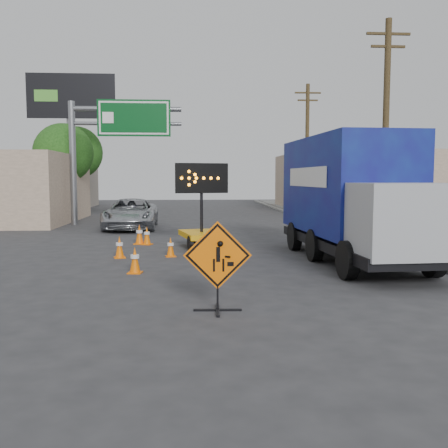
{
  "coord_description": "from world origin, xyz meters",
  "views": [
    {
      "loc": [
        0.04,
        -10.22,
        2.61
      ],
      "look_at": [
        0.85,
        2.19,
        1.46
      ],
      "focal_mm": 40.0,
      "sensor_mm": 36.0,
      "label": 1
    }
  ],
  "objects": [
    {
      "name": "sidewalk_right",
      "position": [
        9.5,
        15.0,
        0.07
      ],
      "size": [
        4.0,
        60.0,
        0.15
      ],
      "primitive_type": "cube",
      "color": "gray",
      "rests_on": "ground"
    },
    {
      "name": "curb_right",
      "position": [
        7.2,
        15.0,
        0.06
      ],
      "size": [
        0.4,
        60.0,
        0.12
      ],
      "primitive_type": "cube",
      "color": "gray",
      "rests_on": "ground"
    },
    {
      "name": "ground",
      "position": [
        0.0,
        0.0,
        0.0
      ],
      "size": [
        100.0,
        100.0,
        0.0
      ],
      "primitive_type": "plane",
      "color": "#2D2D30",
      "rests_on": "ground"
    },
    {
      "name": "pickup_truck",
      "position": [
        -3.09,
        15.7,
        0.77
      ],
      "size": [
        2.7,
        5.62,
        1.54
      ],
      "primitive_type": "imported",
      "rotation": [
        0.0,
        0.0,
        0.02
      ],
      "color": "#B1B4B9",
      "rests_on": "ground"
    },
    {
      "name": "cone_e",
      "position": [
        -1.72,
        9.36,
        0.36
      ],
      "size": [
        0.48,
        0.48,
        0.72
      ],
      "rotation": [
        0.0,
        0.0,
        -0.39
      ],
      "color": "#FA6A05",
      "rests_on": "ground"
    },
    {
      "name": "tree_left_near",
      "position": [
        -8.0,
        22.0,
        4.16
      ],
      "size": [
        3.71,
        3.71,
        6.03
      ],
      "color": "#4E3C21",
      "rests_on": "ground"
    },
    {
      "name": "box_truck",
      "position": [
        5.05,
        5.08,
        1.77
      ],
      "size": [
        2.97,
        8.34,
        3.91
      ],
      "rotation": [
        0.0,
        0.0,
        0.05
      ],
      "color": "black",
      "rests_on": "ground"
    },
    {
      "name": "storefront_left_far",
      "position": [
        -15.0,
        34.0,
        2.2
      ],
      "size": [
        12.0,
        10.0,
        4.4
      ],
      "primitive_type": "cube",
      "color": "gray",
      "rests_on": "ground"
    },
    {
      "name": "tree_left_far",
      "position": [
        -9.0,
        30.0,
        4.6
      ],
      "size": [
        4.1,
        4.1,
        6.66
      ],
      "color": "#4E3C21",
      "rests_on": "ground"
    },
    {
      "name": "cone_a",
      "position": [
        -1.52,
        3.43,
        0.36
      ],
      "size": [
        0.42,
        0.42,
        0.73
      ],
      "rotation": [
        0.0,
        0.0,
        -0.14
      ],
      "color": "#FA6A05",
      "rests_on": "ground"
    },
    {
      "name": "utility_pole_far",
      "position": [
        8.0,
        24.0,
        4.68
      ],
      "size": [
        1.8,
        0.26,
        9.0
      ],
      "color": "#4E3C21",
      "rests_on": "ground"
    },
    {
      "name": "cone_d",
      "position": [
        -2.03,
        9.52,
        0.39
      ],
      "size": [
        0.47,
        0.47,
        0.79
      ],
      "rotation": [
        0.0,
        0.0,
        -0.21
      ],
      "color": "#FA6A05",
      "rests_on": "ground"
    },
    {
      "name": "utility_pole_near",
      "position": [
        8.0,
        10.0,
        4.68
      ],
      "size": [
        1.8,
        0.26,
        9.0
      ],
      "color": "#4E3C21",
      "rests_on": "ground"
    },
    {
      "name": "highway_gantry",
      "position": [
        -4.43,
        17.96,
        5.07
      ],
      "size": [
        6.18,
        0.38,
        6.9
      ],
      "color": "slate",
      "rests_on": "ground"
    },
    {
      "name": "cone_b",
      "position": [
        -2.32,
        6.11,
        0.36
      ],
      "size": [
        0.44,
        0.44,
        0.72
      ],
      "rotation": [
        0.0,
        0.0,
        0.24
      ],
      "color": "#FA6A05",
      "rests_on": "ground"
    },
    {
      "name": "cone_c",
      "position": [
        -0.67,
        6.26,
        0.33
      ],
      "size": [
        0.39,
        0.39,
        0.66
      ],
      "rotation": [
        0.0,
        0.0,
        0.19
      ],
      "color": "#FA6A05",
      "rests_on": "ground"
    },
    {
      "name": "arrow_board",
      "position": [
        0.41,
        8.35,
        0.7
      ],
      "size": [
        1.97,
        2.46,
        3.16
      ],
      "rotation": [
        0.0,
        0.0,
        0.23
      ],
      "color": "#EFA50D",
      "rests_on": "ground"
    },
    {
      "name": "building_right_far",
      "position": [
        13.0,
        30.0,
        2.3
      ],
      "size": [
        10.0,
        14.0,
        4.6
      ],
      "primitive_type": "cube",
      "color": "#CBAE92",
      "rests_on": "ground"
    },
    {
      "name": "construction_sign",
      "position": [
        0.54,
        -0.63,
        0.94
      ],
      "size": [
        1.34,
        0.95,
        1.78
      ],
      "rotation": [
        0.0,
        0.0,
        -0.04
      ],
      "color": "black",
      "rests_on": "ground"
    },
    {
      "name": "billboard",
      "position": [
        -8.35,
        25.87,
        7.35
      ],
      "size": [
        6.1,
        0.54,
        9.85
      ],
      "color": "slate",
      "rests_on": "ground"
    }
  ]
}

